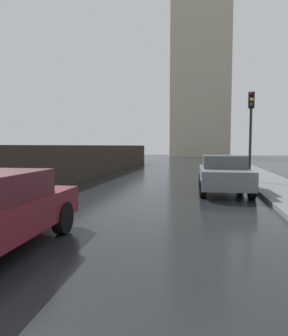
# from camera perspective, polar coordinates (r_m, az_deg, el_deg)

# --- Properties ---
(car_grey_near_kerb) EXTENTS (1.97, 4.13, 1.46)m
(car_grey_near_kerb) POSITION_cam_1_polar(r_m,az_deg,el_deg) (12.21, 14.84, -0.99)
(car_grey_near_kerb) COLOR slate
(car_grey_near_kerb) RESTS_ON ground
(traffic_light) EXTENTS (0.26, 0.39, 4.21)m
(traffic_light) POSITION_cam_1_polar(r_m,az_deg,el_deg) (15.23, 19.60, 8.63)
(traffic_light) COLOR black
(traffic_light) RESTS_ON sidewalk_strip
(distant_tower) EXTENTS (10.58, 9.31, 32.85)m
(distant_tower) POSITION_cam_1_polar(r_m,az_deg,el_deg) (55.74, 10.32, 17.48)
(distant_tower) COLOR #B2A88E
(distant_tower) RESTS_ON ground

